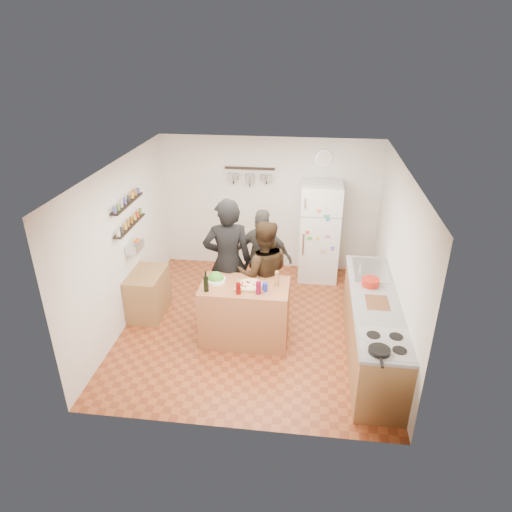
# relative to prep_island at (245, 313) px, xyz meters

# --- Properties ---
(room_shell) EXTENTS (4.20, 4.20, 4.20)m
(room_shell) POSITION_rel_prep_island_xyz_m (0.10, 0.76, 0.79)
(room_shell) COLOR brown
(room_shell) RESTS_ON ground
(prep_island) EXTENTS (1.25, 0.72, 0.91)m
(prep_island) POSITION_rel_prep_island_xyz_m (0.00, 0.00, 0.00)
(prep_island) COLOR #A2613B
(prep_island) RESTS_ON floor
(pizza_board) EXTENTS (0.42, 0.34, 0.02)m
(pizza_board) POSITION_rel_prep_island_xyz_m (0.08, -0.02, 0.47)
(pizza_board) COLOR olive
(pizza_board) RESTS_ON prep_island
(pizza) EXTENTS (0.34, 0.34, 0.02)m
(pizza) POSITION_rel_prep_island_xyz_m (0.08, -0.02, 0.48)
(pizza) COLOR beige
(pizza) RESTS_ON pizza_board
(salad_bowl) EXTENTS (0.27, 0.27, 0.05)m
(salad_bowl) POSITION_rel_prep_island_xyz_m (-0.42, 0.05, 0.48)
(salad_bowl) COLOR white
(salad_bowl) RESTS_ON prep_island
(wine_bottle) EXTENTS (0.07, 0.07, 0.21)m
(wine_bottle) POSITION_rel_prep_island_xyz_m (-0.50, -0.22, 0.56)
(wine_bottle) COLOR black
(wine_bottle) RESTS_ON prep_island
(wine_glass_near) EXTENTS (0.07, 0.07, 0.16)m
(wine_glass_near) POSITION_rel_prep_island_xyz_m (-0.05, -0.24, 0.54)
(wine_glass_near) COLOR #520707
(wine_glass_near) RESTS_ON prep_island
(wine_glass_far) EXTENTS (0.07, 0.07, 0.18)m
(wine_glass_far) POSITION_rel_prep_island_xyz_m (0.22, -0.20, 0.54)
(wine_glass_far) COLOR maroon
(wine_glass_far) RESTS_ON prep_island
(pepper_mill) EXTENTS (0.06, 0.06, 0.19)m
(pepper_mill) POSITION_rel_prep_island_xyz_m (0.45, 0.05, 0.55)
(pepper_mill) COLOR olive
(pepper_mill) RESTS_ON prep_island
(salt_canister) EXTENTS (0.08, 0.08, 0.12)m
(salt_canister) POSITION_rel_prep_island_xyz_m (0.30, -0.12, 0.52)
(salt_canister) COLOR #1B2796
(salt_canister) RESTS_ON prep_island
(person_left) EXTENTS (0.83, 0.64, 2.02)m
(person_left) POSITION_rel_prep_island_xyz_m (-0.33, 0.50, 0.55)
(person_left) COLOR black
(person_left) RESTS_ON floor
(person_center) EXTENTS (0.92, 0.77, 1.69)m
(person_center) POSITION_rel_prep_island_xyz_m (0.21, 0.49, 0.39)
(person_center) COLOR black
(person_center) RESTS_ON floor
(person_back) EXTENTS (1.02, 0.55, 1.65)m
(person_back) POSITION_rel_prep_island_xyz_m (0.14, 1.08, 0.37)
(person_back) COLOR #32302C
(person_back) RESTS_ON floor
(counter_run) EXTENTS (0.63, 2.63, 0.90)m
(counter_run) POSITION_rel_prep_island_xyz_m (1.80, -0.18, -0.01)
(counter_run) COLOR #9E7042
(counter_run) RESTS_ON floor
(stove_top) EXTENTS (0.60, 0.62, 0.02)m
(stove_top) POSITION_rel_prep_island_xyz_m (1.80, -1.13, 0.46)
(stove_top) COLOR white
(stove_top) RESTS_ON counter_run
(skillet) EXTENTS (0.24, 0.24, 0.05)m
(skillet) POSITION_rel_prep_island_xyz_m (1.70, -1.32, 0.49)
(skillet) COLOR black
(skillet) RESTS_ON stove_top
(sink) EXTENTS (0.50, 0.80, 0.03)m
(sink) POSITION_rel_prep_island_xyz_m (1.80, 0.67, 0.46)
(sink) COLOR silver
(sink) RESTS_ON counter_run
(cutting_board) EXTENTS (0.30, 0.40, 0.02)m
(cutting_board) POSITION_rel_prep_island_xyz_m (1.80, -0.25, 0.46)
(cutting_board) COLOR brown
(cutting_board) RESTS_ON counter_run
(red_bowl) EXTENTS (0.25, 0.25, 0.10)m
(red_bowl) POSITION_rel_prep_island_xyz_m (1.75, 0.20, 0.52)
(red_bowl) COLOR #AE2113
(red_bowl) RESTS_ON counter_run
(fridge) EXTENTS (0.70, 0.68, 1.80)m
(fridge) POSITION_rel_prep_island_xyz_m (1.05, 2.12, 0.45)
(fridge) COLOR white
(fridge) RESTS_ON floor
(wall_clock) EXTENTS (0.30, 0.03, 0.30)m
(wall_clock) POSITION_rel_prep_island_xyz_m (1.05, 2.45, 1.69)
(wall_clock) COLOR silver
(wall_clock) RESTS_ON back_wall
(spice_shelf_lower) EXTENTS (0.12, 1.00, 0.02)m
(spice_shelf_lower) POSITION_rel_prep_island_xyz_m (-1.83, 0.57, 1.04)
(spice_shelf_lower) COLOR black
(spice_shelf_lower) RESTS_ON left_wall
(spice_shelf_upper) EXTENTS (0.12, 1.00, 0.02)m
(spice_shelf_upper) POSITION_rel_prep_island_xyz_m (-1.83, 0.57, 1.40)
(spice_shelf_upper) COLOR black
(spice_shelf_upper) RESTS_ON left_wall
(produce_basket) EXTENTS (0.18, 0.35, 0.14)m
(produce_basket) POSITION_rel_prep_island_xyz_m (-1.80, 0.57, 0.69)
(produce_basket) COLOR silver
(produce_basket) RESTS_ON left_wall
(side_table) EXTENTS (0.50, 0.80, 0.73)m
(side_table) POSITION_rel_prep_island_xyz_m (-1.64, 0.49, -0.09)
(side_table) COLOR #A17B43
(side_table) RESTS_ON floor
(pot_rack) EXTENTS (0.90, 0.04, 0.04)m
(pot_rack) POSITION_rel_prep_island_xyz_m (-0.25, 2.37, 1.49)
(pot_rack) COLOR black
(pot_rack) RESTS_ON back_wall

